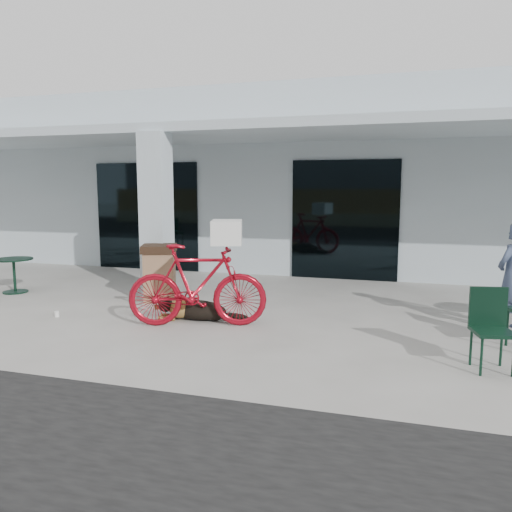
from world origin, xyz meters
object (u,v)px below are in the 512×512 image
(cafe_chair_far_a, at_px, (493,331))
(trash_receptacle, at_px, (160,273))
(dog, at_px, (197,309))
(bicycle, at_px, (197,285))
(cafe_table_near, at_px, (14,276))

(cafe_chair_far_a, bearing_deg, trash_receptacle, 146.07)
(dog, relative_size, trash_receptacle, 1.07)
(dog, distance_m, cafe_chair_far_a, 4.24)
(bicycle, height_order, cafe_table_near, bicycle)
(cafe_table_near, height_order, trash_receptacle, trash_receptacle)
(bicycle, bearing_deg, trash_receptacle, 27.03)
(dog, xyz_separation_m, cafe_chair_far_a, (4.10, -1.07, 0.29))
(dog, xyz_separation_m, cafe_table_near, (-4.34, 0.90, 0.16))
(trash_receptacle, bearing_deg, cafe_table_near, -176.23)
(bicycle, xyz_separation_m, dog, (-0.13, 0.30, -0.44))
(cafe_table_near, bearing_deg, dog, -11.66)
(bicycle, xyz_separation_m, cafe_chair_far_a, (3.96, -0.77, -0.16))
(dog, height_order, cafe_chair_far_a, cafe_chair_far_a)
(cafe_table_near, relative_size, cafe_chair_far_a, 0.78)
(dog, bearing_deg, cafe_table_near, 153.47)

